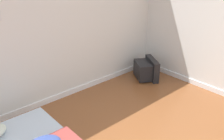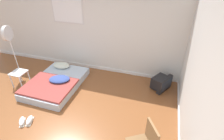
# 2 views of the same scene
# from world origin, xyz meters

# --- Properties ---
(wall_back) EXTENTS (7.61, 0.08, 2.60)m
(wall_back) POSITION_xyz_m (-0.01, 2.44, 1.29)
(wall_back) COLOR silver
(wall_back) RESTS_ON ground_plane
(crt_tv) EXTENTS (0.55, 0.60, 0.39)m
(crt_tv) POSITION_xyz_m (2.14, 1.97, 0.18)
(crt_tv) COLOR black
(crt_tv) RESTS_ON ground_plane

